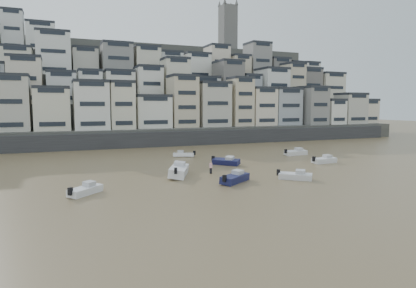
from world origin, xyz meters
name	(u,v)px	position (x,y,z in m)	size (l,w,h in m)	color
ground	(251,255)	(0.00, 0.00, 0.00)	(400.00, 400.00, 0.00)	brown
harbor_wall	(155,139)	(10.00, 65.00, 1.75)	(140.00, 3.00, 3.50)	#38383A
hillside	(139,96)	(14.73, 104.84, 13.01)	(141.04, 66.00, 50.00)	#4C4C47
boat_d	(324,159)	(30.22, 29.34, 0.68)	(4.96, 1.62, 1.35)	silver
boat_b	(295,175)	(17.30, 19.45, 0.64)	(4.66, 1.53, 1.27)	silver
boat_g	(296,152)	(31.72, 39.45, 0.71)	(5.20, 1.70, 1.42)	silver
boat_h	(184,154)	(10.74, 45.69, 0.59)	(4.31, 1.41, 1.18)	white
boat_e	(226,161)	(14.06, 33.91, 0.68)	(4.98, 1.63, 1.36)	#151743
boat_j	(85,189)	(-8.74, 21.36, 0.64)	(4.71, 1.54, 1.28)	silver
boat_a	(235,177)	(9.21, 20.89, 0.75)	(5.51, 1.80, 1.50)	#161945
boat_c	(179,169)	(4.01, 27.77, 0.98)	(7.21, 2.36, 1.97)	white
person_pink	(211,168)	(8.73, 27.62, 0.87)	(0.44, 0.44, 1.74)	#F5ADBB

